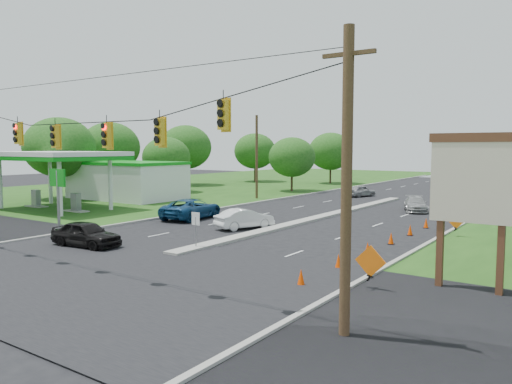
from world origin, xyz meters
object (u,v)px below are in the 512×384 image
Objects in this scene: white_sedan at (244,219)px; blue_pickup at (192,209)px; pylon_sign at (482,189)px; black_sedan at (86,234)px; gas_station at (116,176)px.

white_sedan is 6.37m from blue_pickup.
blue_pickup is at bearing 7.62° from white_sedan.
pylon_sign reaches higher than black_sedan.
gas_station is at bearing 159.69° from pylon_sign.
black_sedan reaches higher than white_sedan.
pylon_sign is at bearing -20.31° from gas_station.
black_sedan is at bearing 91.89° from white_sedan.
black_sedan is 11.98m from blue_pickup.
gas_station is 40.50m from pylon_sign.
pylon_sign is 18.03m from white_sedan.
black_sedan is 10.80m from white_sedan.
blue_pickup is (15.49, -5.53, -1.79)m from gas_station.
black_sedan is at bearing 95.18° from blue_pickup.
gas_station is 22.87m from white_sedan.
blue_pickup is at bearing 7.37° from black_sedan.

